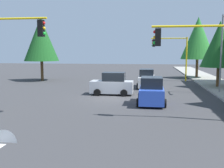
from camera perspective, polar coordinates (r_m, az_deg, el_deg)
ground_plane at (r=21.55m, az=0.14°, el=-3.14°), size 120.00×120.00×0.00m
traffic_signal_far_left at (r=35.11m, az=12.73°, el=7.09°), size 0.36×4.59×5.59m
traffic_signal_near_right at (r=17.35m, az=-22.10°, el=7.62°), size 0.36×4.59×5.85m
traffic_signal_near_left at (r=15.24m, az=18.38°, el=6.52°), size 0.36×4.59×5.28m
street_lamp_curbside at (r=25.40m, az=22.60°, el=7.72°), size 2.15×0.28×7.00m
tree_opposite_side at (r=35.88m, az=-14.93°, el=9.21°), size 4.44×4.44×8.12m
tree_roadside_far at (r=39.59m, az=17.92°, el=9.32°), size 4.68×4.68×8.57m
tree_roadside_mid at (r=29.85m, az=22.03°, el=7.90°), size 3.80×3.80×6.92m
car_silver at (r=23.42m, az=0.09°, el=-0.11°), size 1.96×3.70×1.98m
car_blue at (r=19.39m, az=8.43°, el=-1.66°), size 3.80×2.01×1.98m
car_white at (r=28.15m, az=7.39°, el=1.03°), size 4.10×1.92×1.98m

